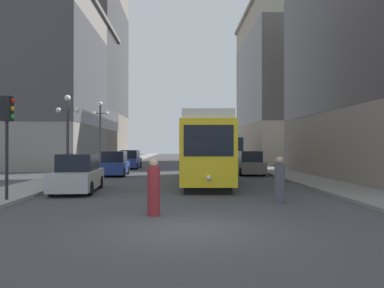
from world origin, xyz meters
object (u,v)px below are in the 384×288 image
object	(u,v)px
parked_car_right_far	(249,164)
parked_car_left_far	(130,160)
pedestrian_crossing_far	(280,181)
streetcar	(204,148)
parked_car_left_mid	(114,164)
traffic_light_near_left	(7,120)
lamp_post_left_near	(68,124)
parked_car_left_near	(78,174)
lamp_post_left_far	(100,125)
pedestrian_crossing_near	(154,189)
transit_bus	(226,149)

from	to	relation	value
parked_car_right_far	parked_car_left_far	xyz separation A→B (m)	(-10.26, 8.21, -0.00)
pedestrian_crossing_far	parked_car_right_far	bearing A→B (deg)	30.04
parked_car_left_far	pedestrian_crossing_far	distance (m)	24.32
streetcar	parked_car_left_mid	bearing A→B (deg)	143.26
traffic_light_near_left	lamp_post_left_near	distance (m)	8.41
parked_car_left_near	lamp_post_left_far	xyz separation A→B (m)	(-1.90, 14.01, 3.14)
streetcar	traffic_light_near_left	world-z (taller)	traffic_light_near_left
streetcar	lamp_post_left_near	xyz separation A→B (m)	(-8.34, -0.18, 1.46)
pedestrian_crossing_near	parked_car_right_far	bearing A→B (deg)	-90.52
parked_car_left_near	pedestrian_crossing_near	distance (m)	7.59
parked_car_right_far	traffic_light_near_left	xyz separation A→B (m)	(-11.94, -14.30, 2.35)
pedestrian_crossing_far	streetcar	bearing A→B (deg)	50.90
transit_bus	pedestrian_crossing_far	bearing A→B (deg)	-91.00
parked_car_left_near	parked_car_left_far	xyz separation A→B (m)	(0.00, 18.78, -0.00)
parked_car_left_mid	traffic_light_near_left	size ratio (longest dim) A/B	1.12
parked_car_right_far	parked_car_left_near	bearing A→B (deg)	45.35
parked_car_left_near	lamp_post_left_far	distance (m)	14.49
traffic_light_near_left	lamp_post_left_near	bearing A→B (deg)	91.48
parked_car_left_far	traffic_light_near_left	world-z (taller)	traffic_light_near_left
parked_car_left_mid	parked_car_right_far	xyz separation A→B (m)	(10.26, 0.53, 0.00)
parked_car_right_far	traffic_light_near_left	size ratio (longest dim) A/B	1.17
parked_car_right_far	lamp_post_left_near	xyz separation A→B (m)	(-12.16, -5.90, 2.72)
lamp_post_left_near	pedestrian_crossing_far	bearing A→B (deg)	-38.67
streetcar	transit_bus	bearing A→B (deg)	80.98
parked_car_right_far	pedestrian_crossing_near	world-z (taller)	parked_car_right_far
pedestrian_crossing_far	pedestrian_crossing_near	bearing A→B (deg)	153.85
traffic_light_near_left	lamp_post_left_far	world-z (taller)	lamp_post_left_far
pedestrian_crossing_near	lamp_post_left_near	world-z (taller)	lamp_post_left_near
transit_bus	parked_car_left_near	world-z (taller)	transit_bus
pedestrian_crossing_near	lamp_post_left_near	xyz separation A→B (m)	(-5.99, 11.05, 2.72)
parked_car_right_far	lamp_post_left_near	distance (m)	13.79
parked_car_right_far	lamp_post_left_far	world-z (taller)	lamp_post_left_far
parked_car_left_far	pedestrian_crossing_near	bearing A→B (deg)	-79.60
parked_car_left_near	pedestrian_crossing_far	xyz separation A→B (m)	(8.79, -3.90, -0.01)
pedestrian_crossing_near	lamp_post_left_far	bearing A→B (deg)	-54.18
parked_car_left_mid	pedestrian_crossing_far	world-z (taller)	parked_car_left_mid
pedestrian_crossing_far	traffic_light_near_left	bearing A→B (deg)	125.00
parked_car_right_far	transit_bus	bearing A→B (deg)	-89.87
transit_bus	lamp_post_left_near	xyz separation A→B (m)	(-12.02, -18.88, 1.62)
parked_car_left_near	parked_car_left_mid	xyz separation A→B (m)	(0.00, 10.03, -0.00)
transit_bus	lamp_post_left_far	distance (m)	15.47
parked_car_left_mid	pedestrian_crossing_near	distance (m)	16.93
streetcar	parked_car_left_far	world-z (taller)	streetcar
pedestrian_crossing_far	traffic_light_near_left	distance (m)	10.74
streetcar	parked_car_left_near	distance (m)	8.16
parked_car_right_far	parked_car_left_far	size ratio (longest dim) A/B	1.07
parked_car_left_near	lamp_post_left_near	xyz separation A→B (m)	(-1.90, 4.66, 2.72)
parked_car_right_far	lamp_post_left_near	size ratio (longest dim) A/B	0.89
parked_car_left_mid	parked_car_left_far	world-z (taller)	same
traffic_light_near_left	lamp_post_left_far	bearing A→B (deg)	90.70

